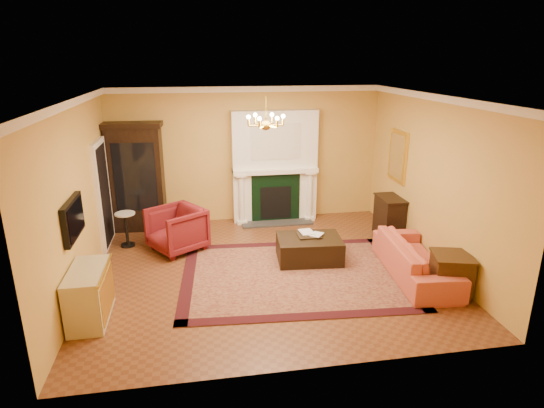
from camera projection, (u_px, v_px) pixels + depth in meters
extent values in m
cube|color=brown|center=(267.00, 270.00, 8.07)|extent=(6.00, 5.50, 0.02)
cube|color=silver|center=(266.00, 96.00, 7.14)|extent=(6.00, 5.50, 0.02)
cube|color=#DA9E4E|center=(247.00, 155.00, 10.19)|extent=(6.00, 0.02, 3.00)
cube|color=#DA9E4E|center=(305.00, 256.00, 5.01)|extent=(6.00, 0.02, 3.00)
cube|color=#DA9E4E|center=(77.00, 197.00, 7.12)|extent=(0.02, 5.50, 3.00)
cube|color=#DA9E4E|center=(433.00, 181.00, 8.08)|extent=(0.02, 5.50, 3.00)
cube|color=white|center=(275.00, 167.00, 10.20)|extent=(1.90, 0.32, 2.50)
cube|color=silver|center=(276.00, 141.00, 9.86)|extent=(1.10, 0.01, 0.80)
cube|color=black|center=(276.00, 198.00, 10.26)|extent=(1.10, 0.02, 1.10)
cube|color=black|center=(276.00, 203.00, 10.29)|extent=(0.70, 0.02, 0.75)
cube|color=#333333|center=(277.00, 222.00, 10.31)|extent=(1.60, 0.50, 0.04)
cube|color=white|center=(275.00, 170.00, 10.17)|extent=(1.90, 0.44, 0.10)
cylinder|color=white|center=(241.00, 199.00, 10.11)|extent=(0.14, 0.14, 1.18)
cylinder|color=white|center=(309.00, 195.00, 10.36)|extent=(0.14, 0.14, 1.18)
cube|color=white|center=(246.00, 89.00, 9.70)|extent=(6.00, 0.08, 0.12)
cube|color=white|center=(67.00, 104.00, 6.68)|extent=(0.08, 5.50, 0.12)
cube|color=white|center=(440.00, 98.00, 7.63)|extent=(0.08, 5.50, 0.12)
cube|color=silver|center=(103.00, 194.00, 8.86)|extent=(0.08, 1.05, 2.10)
cube|color=black|center=(105.00, 195.00, 8.87)|extent=(0.02, 0.85, 1.95)
cube|color=black|center=(73.00, 219.00, 6.61)|extent=(0.08, 0.95, 0.58)
cube|color=black|center=(76.00, 219.00, 6.62)|extent=(0.01, 0.85, 0.48)
cube|color=gold|center=(398.00, 156.00, 9.34)|extent=(0.05, 0.76, 1.05)
cube|color=white|center=(397.00, 156.00, 9.34)|extent=(0.01, 0.62, 0.90)
cylinder|color=gold|center=(266.00, 110.00, 7.20)|extent=(0.03, 0.03, 0.40)
sphere|color=gold|center=(266.00, 125.00, 7.28)|extent=(0.16, 0.16, 0.16)
sphere|color=#FFE5B2|center=(283.00, 116.00, 7.28)|extent=(0.07, 0.07, 0.07)
sphere|color=#FFE5B2|center=(272.00, 115.00, 7.48)|extent=(0.07, 0.07, 0.07)
sphere|color=#FFE5B2|center=(255.00, 115.00, 7.44)|extent=(0.07, 0.07, 0.07)
sphere|color=#FFE5B2|center=(248.00, 117.00, 7.19)|extent=(0.07, 0.07, 0.07)
sphere|color=#FFE5B2|center=(259.00, 119.00, 6.98)|extent=(0.07, 0.07, 0.07)
sphere|color=#FFE5B2|center=(277.00, 118.00, 7.03)|extent=(0.07, 0.07, 0.07)
cube|color=#410E0F|center=(295.00, 275.00, 7.86)|extent=(4.04, 3.15, 0.02)
cube|color=black|center=(137.00, 180.00, 9.67)|extent=(1.14, 0.57, 2.22)
imported|color=maroon|center=(177.00, 227.00, 8.74)|extent=(1.22, 1.24, 0.94)
cylinder|color=black|center=(128.00, 245.00, 9.06)|extent=(0.27, 0.27, 0.04)
cylinder|color=black|center=(127.00, 230.00, 8.96)|extent=(0.06, 0.06, 0.62)
cylinder|color=white|center=(125.00, 214.00, 8.86)|extent=(0.39, 0.39, 0.03)
cube|color=#C4B28F|center=(89.00, 295.00, 6.44)|extent=(0.49, 1.03, 0.77)
imported|color=#BA573B|center=(416.00, 253.00, 7.71)|extent=(0.82, 2.21, 0.85)
cube|color=#39210F|center=(450.00, 276.00, 7.14)|extent=(0.68, 0.68, 0.64)
cube|color=black|center=(389.00, 217.00, 9.47)|extent=(0.42, 0.73, 0.81)
cube|color=black|center=(309.00, 249.00, 8.36)|extent=(1.22, 0.93, 0.43)
cube|color=black|center=(309.00, 236.00, 8.36)|extent=(0.42, 0.33, 0.03)
imported|color=gray|center=(301.00, 226.00, 8.37)|extent=(0.24, 0.06, 0.32)
imported|color=gray|center=(312.00, 227.00, 8.35)|extent=(0.17, 0.14, 0.27)
cylinder|color=tan|center=(253.00, 167.00, 10.06)|extent=(0.12, 0.12, 0.09)
cone|color=#0F3710|center=(253.00, 157.00, 9.99)|extent=(0.17, 0.17, 0.36)
cylinder|color=tan|center=(306.00, 165.00, 10.25)|extent=(0.12, 0.12, 0.10)
cone|color=#0F3710|center=(307.00, 155.00, 10.18)|extent=(0.17, 0.17, 0.37)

